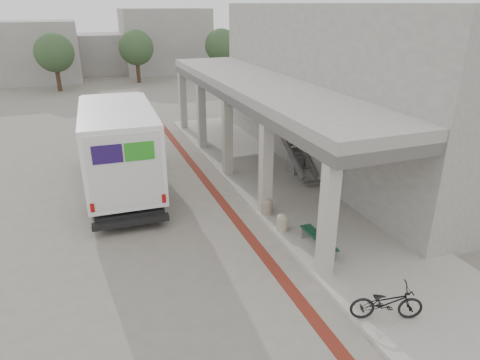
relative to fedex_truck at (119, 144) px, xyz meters
name	(u,v)px	position (x,y,z in m)	size (l,w,h in m)	color
ground	(213,231)	(2.34, -4.80, -1.86)	(120.00, 120.00, 0.00)	#6B655C
bike_lane_stripe	(222,202)	(3.34, -2.80, -1.85)	(0.35, 40.00, 0.01)	#5C1C12
sidewalk	(318,210)	(6.34, -4.80, -1.80)	(4.40, 28.00, 0.12)	gray
transit_building	(328,91)	(9.17, -0.30, 1.54)	(7.60, 17.00, 7.00)	gray
distant_backdrop	(80,49)	(-0.50, 31.09, 0.84)	(28.00, 10.00, 6.50)	gray
tree_left	(54,53)	(-2.66, 23.20, 1.32)	(3.20, 3.20, 4.80)	#38281C
tree_mid	(136,48)	(4.34, 25.20, 1.32)	(3.20, 3.20, 4.80)	#38281C
tree_right	(221,46)	(12.34, 24.20, 1.32)	(3.20, 3.20, 4.80)	#38281C
fedex_truck	(119,144)	(0.00, 0.00, 0.00)	(2.90, 8.29, 3.49)	black
bench	(318,240)	(4.94, -7.15, -1.45)	(0.37, 1.71, 0.40)	gray
bollard_near	(267,206)	(4.44, -4.46, -1.43)	(0.41, 0.41, 0.61)	gray
bollard_far	(282,222)	(4.44, -5.71, -1.45)	(0.39, 0.39, 0.59)	tan
utility_cabinet	(295,161)	(7.22, -1.26, -1.22)	(0.47, 0.63, 1.04)	gray
bicycle_black	(387,302)	(4.84, -10.40, -1.29)	(0.59, 1.70, 0.89)	black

